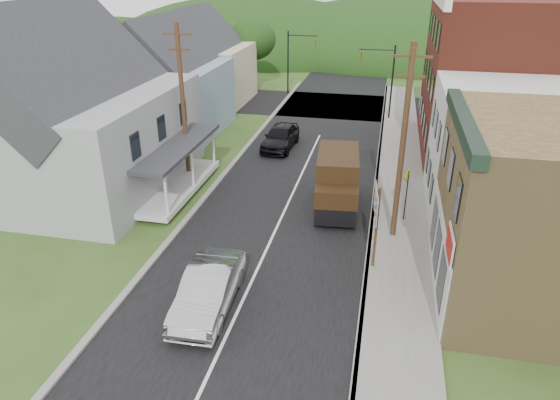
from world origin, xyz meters
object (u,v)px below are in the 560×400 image
Objects in this scene: dark_sedan at (280,137)px; warning_sign at (407,187)px; silver_sedan at (209,290)px; route_sign_cluster at (376,216)px; delivery_van at (337,182)px.

dark_sedan is 1.75× the size of warning_sign.
dark_sedan is at bearing 91.43° from silver_sedan.
warning_sign is (1.33, 4.65, -0.58)m from route_sign_cluster.
warning_sign is (3.49, -0.92, 0.45)m from delivery_van.
warning_sign is at bearing -20.01° from delivery_van.
silver_sedan is 10.29m from delivery_van.
route_sign_cluster is 1.31× the size of warning_sign.
warning_sign reaches higher than dark_sedan.
silver_sedan is at bearing -116.38° from delivery_van.
delivery_van is 3.64m from warning_sign.
warning_sign is at bearing 68.63° from route_sign_cluster.
route_sign_cluster is (7.06, -14.11, 1.67)m from dark_sedan.
dark_sedan is 12.69m from warning_sign.
warning_sign is (8.39, -9.46, 1.10)m from dark_sedan.
dark_sedan is 9.87m from delivery_van.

